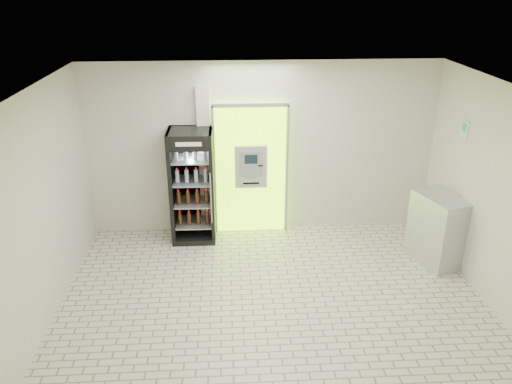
{
  "coord_description": "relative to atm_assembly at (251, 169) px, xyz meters",
  "views": [
    {
      "loc": [
        -0.6,
        -5.67,
        4.24
      ],
      "look_at": [
        -0.18,
        1.2,
        1.25
      ],
      "focal_mm": 35.0,
      "sensor_mm": 36.0,
      "label": 1
    }
  ],
  "objects": [
    {
      "name": "pillar",
      "position": [
        -0.78,
        0.04,
        0.13
      ],
      "size": [
        0.22,
        0.11,
        2.6
      ],
      "color": "silver",
      "rests_on": "ground"
    },
    {
      "name": "ground",
      "position": [
        0.2,
        -2.41,
        -1.17
      ],
      "size": [
        6.0,
        6.0,
        0.0
      ],
      "primitive_type": "plane",
      "color": "beige",
      "rests_on": "ground"
    },
    {
      "name": "steel_cabinet",
      "position": [
        2.91,
        -1.28,
        -0.6
      ],
      "size": [
        0.82,
        0.99,
        1.13
      ],
      "rotation": [
        0.0,
        0.0,
        0.32
      ],
      "color": "#B3B5BB",
      "rests_on": "ground"
    },
    {
      "name": "exit_sign",
      "position": [
        3.19,
        -1.01,
        0.95
      ],
      "size": [
        0.02,
        0.22,
        0.26
      ],
      "color": "white",
      "rests_on": "room_shell"
    },
    {
      "name": "room_shell",
      "position": [
        0.2,
        -2.41,
        0.67
      ],
      "size": [
        6.0,
        6.0,
        6.0
      ],
      "color": "beige",
      "rests_on": "ground"
    },
    {
      "name": "beverage_cooler",
      "position": [
        -1.0,
        -0.24,
        -0.23
      ],
      "size": [
        0.74,
        0.7,
        1.95
      ],
      "rotation": [
        0.0,
        0.0,
        -0.01
      ],
      "color": "black",
      "rests_on": "ground"
    },
    {
      "name": "atm_assembly",
      "position": [
        0.0,
        0.0,
        0.0
      ],
      "size": [
        1.3,
        0.24,
        2.33
      ],
      "color": "#A1FF0D",
      "rests_on": "ground"
    }
  ]
}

